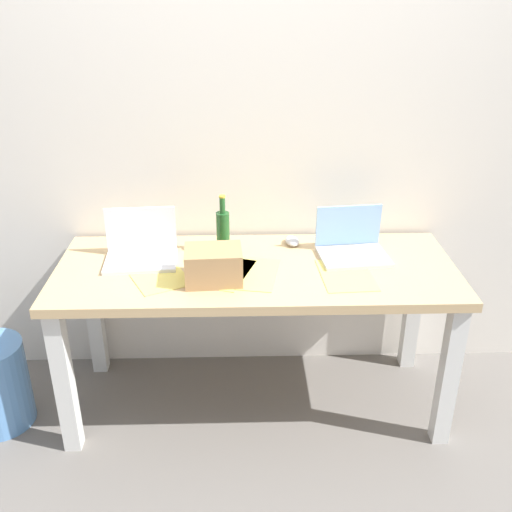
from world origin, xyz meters
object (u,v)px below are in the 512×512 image
object	(u,v)px
laptop_right	(352,247)
beer_bottle	(223,231)
desk	(256,287)
computer_mouse	(292,241)
laptop_left	(141,250)
cardboard_box	(213,265)

from	to	relation	value
laptop_right	beer_bottle	xyz separation A→B (m)	(-0.57, 0.05, 0.06)
desk	beer_bottle	distance (m)	0.29
laptop_right	computer_mouse	bearing A→B (deg)	153.79
laptop_right	laptop_left	bearing A→B (deg)	-178.54
desk	laptop_left	bearing A→B (deg)	171.33
laptop_right	desk	bearing A→B (deg)	-166.87
desk	laptop_right	size ratio (longest dim) A/B	5.41
laptop_left	computer_mouse	world-z (taller)	laptop_left
desk	laptop_left	world-z (taller)	laptop_left
beer_bottle	laptop_left	bearing A→B (deg)	-168.82
desk	cardboard_box	bearing A→B (deg)	-144.93
beer_bottle	cardboard_box	world-z (taller)	beer_bottle
laptop_left	computer_mouse	xyz separation A→B (m)	(0.67, 0.15, -0.03)
laptop_right	cardboard_box	distance (m)	0.64
laptop_right	beer_bottle	size ratio (longest dim) A/B	1.17
computer_mouse	cardboard_box	bearing A→B (deg)	-144.61
laptop_right	computer_mouse	xyz separation A→B (m)	(-0.25, 0.13, -0.03)
beer_bottle	cardboard_box	bearing A→B (deg)	-96.97
laptop_left	cardboard_box	world-z (taller)	laptop_left
laptop_left	beer_bottle	xyz separation A→B (m)	(0.36, 0.07, 0.06)
desk	cardboard_box	distance (m)	0.27
desk	laptop_left	size ratio (longest dim) A/B	5.39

